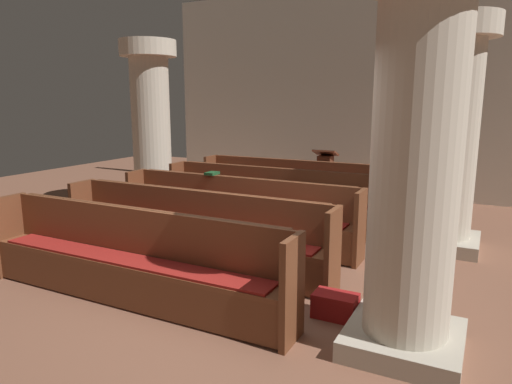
# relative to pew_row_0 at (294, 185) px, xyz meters

# --- Properties ---
(ground_plane) EXTENTS (19.20, 19.20, 0.00)m
(ground_plane) POSITION_rel_pew_row_0_xyz_m (0.91, -3.70, -0.51)
(ground_plane) COLOR brown
(back_wall) EXTENTS (10.00, 0.16, 4.50)m
(back_wall) POSITION_rel_pew_row_0_xyz_m (0.91, 2.38, 1.74)
(back_wall) COLOR beige
(back_wall) RESTS_ON ground
(pew_row_0) EXTENTS (3.72, 0.46, 0.97)m
(pew_row_0) POSITION_rel_pew_row_0_xyz_m (0.00, 0.00, 0.00)
(pew_row_0) COLOR brown
(pew_row_0) RESTS_ON ground
(pew_row_1) EXTENTS (3.72, 0.46, 0.97)m
(pew_row_1) POSITION_rel_pew_row_0_xyz_m (0.00, -1.12, 0.00)
(pew_row_1) COLOR brown
(pew_row_1) RESTS_ON ground
(pew_row_2) EXTENTS (3.72, 0.47, 0.97)m
(pew_row_2) POSITION_rel_pew_row_0_xyz_m (0.00, -2.23, 0.00)
(pew_row_2) COLOR brown
(pew_row_2) RESTS_ON ground
(pew_row_3) EXTENTS (3.72, 0.46, 0.97)m
(pew_row_3) POSITION_rel_pew_row_0_xyz_m (0.00, -3.35, 0.00)
(pew_row_3) COLOR brown
(pew_row_3) RESTS_ON ground
(pew_row_4) EXTENTS (3.72, 0.46, 0.97)m
(pew_row_4) POSITION_rel_pew_row_0_xyz_m (0.00, -4.46, 0.00)
(pew_row_4) COLOR brown
(pew_row_4) RESTS_ON ground
(pillar_aisle_side) EXTENTS (1.06, 1.06, 3.18)m
(pillar_aisle_side) POSITION_rel_pew_row_0_xyz_m (2.72, -1.03, 1.15)
(pillar_aisle_side) COLOR #B6AD9A
(pillar_aisle_side) RESTS_ON ground
(pillar_far_side) EXTENTS (1.06, 1.06, 3.18)m
(pillar_far_side) POSITION_rel_pew_row_0_xyz_m (-2.67, -0.82, 1.15)
(pillar_far_side) COLOR #B6AD9A
(pillar_far_side) RESTS_ON ground
(pillar_aisle_rear) EXTENTS (1.01, 1.01, 3.18)m
(pillar_aisle_rear) POSITION_rel_pew_row_0_xyz_m (2.72, -4.15, 1.15)
(pillar_aisle_rear) COLOR #B6AD9A
(pillar_aisle_rear) RESTS_ON ground
(lectern) EXTENTS (0.48, 0.45, 1.08)m
(lectern) POSITION_rel_pew_row_0_xyz_m (0.19, 1.20, -0.05)
(lectern) COLOR #492215
(lectern) RESTS_ON ground
(hymn_book) EXTENTS (0.15, 0.22, 0.04)m
(hymn_book) POSITION_rel_pew_row_0_xyz_m (-0.52, -2.05, 0.48)
(hymn_book) COLOR #194723
(hymn_book) RESTS_ON pew_row_2
(kneeler_box_red) EXTENTS (0.42, 0.27, 0.24)m
(kneeler_box_red) POSITION_rel_pew_row_0_xyz_m (2.02, -3.84, -0.39)
(kneeler_box_red) COLOR maroon
(kneeler_box_red) RESTS_ON ground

